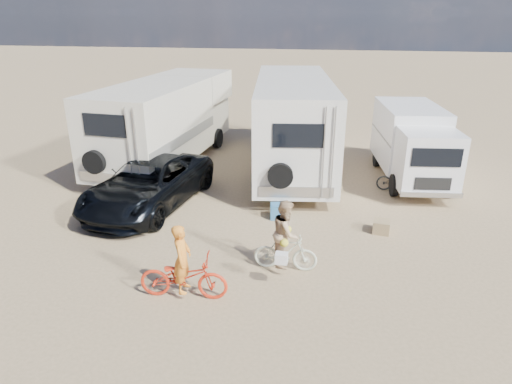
% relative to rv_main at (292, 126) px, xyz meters
% --- Properties ---
extents(ground, '(140.00, 140.00, 0.00)m').
position_rel_rv_main_xyz_m(ground, '(0.27, -7.35, -1.79)').
color(ground, tan).
rests_on(ground, ground).
extents(rv_main, '(3.87, 9.01, 3.58)m').
position_rel_rv_main_xyz_m(rv_main, '(0.00, 0.00, 0.00)').
color(rv_main, white).
rests_on(rv_main, ground).
extents(rv_left, '(3.51, 8.83, 3.35)m').
position_rel_rv_main_xyz_m(rv_left, '(-5.20, 0.08, -0.12)').
color(rv_left, beige).
rests_on(rv_left, ground).
extents(box_truck, '(2.63, 5.56, 2.67)m').
position_rel_rv_main_xyz_m(box_truck, '(4.50, -0.47, -0.46)').
color(box_truck, white).
rests_on(box_truck, ground).
extents(dark_suv, '(3.27, 5.76, 1.52)m').
position_rel_rv_main_xyz_m(dark_suv, '(-4.19, -4.44, -1.03)').
color(dark_suv, black).
rests_on(dark_suv, ground).
extents(bike_man, '(2.01, 0.83, 1.03)m').
position_rel_rv_main_xyz_m(bike_man, '(-1.44, -9.14, -1.28)').
color(bike_man, red).
rests_on(bike_man, ground).
extents(bike_woman, '(1.55, 0.44, 0.93)m').
position_rel_rv_main_xyz_m(bike_woman, '(0.63, -7.60, -1.32)').
color(bike_woman, beige).
rests_on(bike_woman, ground).
extents(rider_man, '(0.42, 0.60, 1.58)m').
position_rel_rv_main_xyz_m(rider_man, '(-1.44, -9.14, -1.00)').
color(rider_man, orange).
rests_on(rider_man, ground).
extents(rider_woman, '(0.63, 0.80, 1.65)m').
position_rel_rv_main_xyz_m(rider_woman, '(0.63, -7.60, -0.97)').
color(rider_woman, tan).
rests_on(rider_woman, ground).
extents(bike_parked, '(1.63, 0.71, 0.83)m').
position_rel_rv_main_xyz_m(bike_parked, '(4.00, -1.74, -1.38)').
color(bike_parked, black).
rests_on(bike_parked, ground).
extents(cooler, '(0.63, 0.50, 0.46)m').
position_rel_rv_main_xyz_m(cooler, '(0.13, -4.68, -1.56)').
color(cooler, '#2E6899').
rests_on(cooler, ground).
extents(crate, '(0.52, 0.52, 0.37)m').
position_rel_rv_main_xyz_m(crate, '(3.13, -5.13, -1.61)').
color(crate, '#8D744D').
rests_on(crate, ground).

